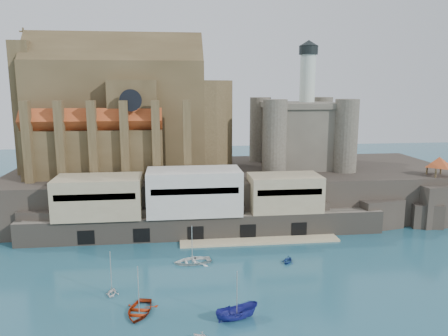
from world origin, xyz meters
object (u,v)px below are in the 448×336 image
object	(u,v)px
boat_2	(237,319)
boat_0	(139,313)
pavilion	(439,163)
church	(127,116)
castle_keep	(300,131)

from	to	relation	value
boat_2	boat_0	bearing A→B (deg)	61.17
boat_0	boat_2	xyz separation A→B (m)	(12.30, -3.01, 0.00)
pavilion	boat_2	distance (m)	61.07
church	boat_0	distance (m)	53.02
boat_2	pavilion	bearing A→B (deg)	-69.19
boat_0	castle_keep	bearing A→B (deg)	64.92
church	pavilion	world-z (taller)	church
boat_0	boat_2	size ratio (longest dim) A/B	1.06
boat_0	church	bearing A→B (deg)	107.85
church	pavilion	xyz separation A→B (m)	(66.13, -15.85, -9.40)
church	castle_keep	xyz separation A→B (m)	(40.21, -0.78, -3.81)
castle_keep	pavilion	size ratio (longest dim) A/B	4.58
castle_keep	boat_2	world-z (taller)	castle_keep
church	boat_2	xyz separation A→B (m)	(17.75, -50.87, -22.13)
pavilion	castle_keep	bearing A→B (deg)	149.82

